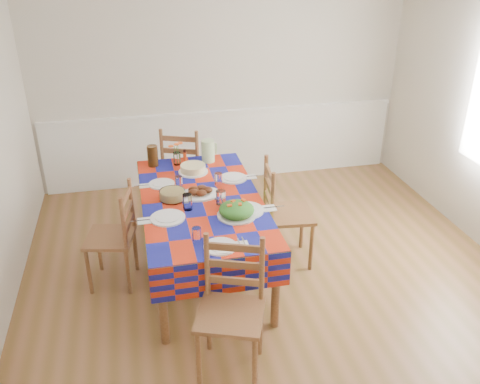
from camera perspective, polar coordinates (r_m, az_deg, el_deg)
The scene contains 22 objects.
room at distance 3.92m, azimuth 4.86°, elevation 4.45°, with size 4.58×5.08×2.78m.
wainscot at distance 6.48m, azimuth -1.84°, elevation 5.50°, with size 4.41×0.06×0.92m.
dining_table at distance 4.54m, azimuth -4.33°, elevation -1.67°, with size 1.05×1.95×0.76m.
setting_near_head at distance 3.82m, azimuth -3.12°, elevation -5.64°, with size 0.41×0.27×0.12m.
setting_left_near at distance 4.24m, azimuth -7.40°, elevation -2.23°, with size 0.53×0.31×0.14m.
setting_left_far at distance 4.75m, azimuth -8.18°, elevation 0.98°, with size 0.44×0.26×0.12m.
setting_right_near at distance 4.30m, azimuth -0.26°, elevation -1.56°, with size 0.57×0.33×0.15m.
setting_right_far at distance 4.80m, azimuth -1.29°, elevation 1.53°, with size 0.49×0.28×0.13m.
meat_platter at distance 4.55m, azimuth -4.56°, elevation -0.02°, with size 0.38×0.27×0.07m.
salad_platter at distance 4.19m, azimuth -0.39°, elevation -2.08°, with size 0.33×0.33×0.14m.
pasta_bowl at distance 4.50m, azimuth -7.60°, elevation -0.31°, with size 0.23×0.23×0.08m.
cake at distance 5.00m, azimuth -5.29°, elevation 2.61°, with size 0.29×0.29×0.08m.
serving_utensils at distance 4.42m, azimuth -1.89°, elevation -1.14°, with size 0.14×0.31×0.01m.
flower_vase at distance 5.17m, azimuth -7.11°, elevation 4.13°, with size 0.15×0.13×0.24m.
hot_sauce at distance 5.21m, azimuth -6.21°, elevation 4.01°, with size 0.03×0.03×0.15m, color red.
green_pitcher at distance 5.21m, azimuth -3.61°, elevation 4.62°, with size 0.13×0.13×0.23m, color #B9DE9C.
tea_pitcher at distance 5.18m, azimuth -9.78°, elevation 4.02°, with size 0.11×0.11×0.21m, color #331D0B.
name_card at distance 3.72m, azimuth -2.00°, elevation -6.89°, with size 0.09×0.03×0.02m, color white.
chair_near at distance 3.63m, azimuth -0.98°, elevation -13.12°, with size 0.57×0.56×1.02m.
chair_far at distance 5.71m, azimuth -6.29°, elevation 2.51°, with size 0.58×0.56×1.02m.
chair_left at distance 4.61m, azimuth -13.88°, elevation -4.94°, with size 0.48×0.50×0.95m.
chair_right at distance 4.78m, azimuth 4.96°, elevation -2.48°, with size 0.48×0.50×1.03m.
Camera 1 is at (-1.11, -3.46, 2.83)m, focal length 38.00 mm.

